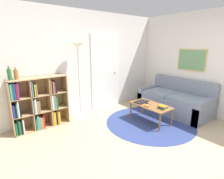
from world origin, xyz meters
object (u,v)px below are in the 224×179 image
object	(u,v)px
bottle_middle	(16,74)
floor_lamp	(78,56)
coffee_table	(151,107)
bowl	(147,106)
laptop	(141,102)
bottle_left	(9,74)
bookshelf	(38,105)
couch	(175,101)

from	to	relation	value
bottle_middle	floor_lamp	bearing A→B (deg)	-5.16
coffee_table	bowl	size ratio (longest dim) A/B	8.64
coffee_table	bowl	distance (m)	0.18
bowl	bottle_middle	size ratio (longest dim) A/B	0.48
floor_lamp	coffee_table	size ratio (longest dim) A/B	1.90
bottle_middle	laptop	bearing A→B (deg)	-22.95
floor_lamp	coffee_table	bearing A→B (deg)	-44.77
bowl	bottle_left	size ratio (longest dim) A/B	0.42
laptop	bottle_left	bearing A→B (deg)	158.28
floor_lamp	bottle_middle	distance (m)	1.33
bottle_left	coffee_table	bearing A→B (deg)	-26.39
bookshelf	bowl	bearing A→B (deg)	-33.92
couch	coffee_table	world-z (taller)	couch
floor_lamp	couch	size ratio (longest dim) A/B	1.00
bottle_middle	couch	bearing A→B (deg)	-19.76
coffee_table	laptop	world-z (taller)	laptop
laptop	bottle_left	size ratio (longest dim) A/B	1.41
couch	bookshelf	bearing A→B (deg)	158.47
bottle_middle	bookshelf	bearing A→B (deg)	-1.13
bookshelf	laptop	size ratio (longest dim) A/B	3.12
bookshelf	floor_lamp	size ratio (longest dim) A/B	0.64
floor_lamp	laptop	world-z (taller)	floor_lamp
couch	bottle_middle	xyz separation A→B (m)	(-3.55, 1.27, 0.93)
laptop	bottle_left	distance (m)	2.87
bottle_middle	bowl	bearing A→B (deg)	-30.05
bowl	bottle_left	xyz separation A→B (m)	(-2.44, 1.33, 0.79)
bottle_left	bottle_middle	xyz separation A→B (m)	(0.11, 0.02, -0.01)
bookshelf	coffee_table	xyz separation A→B (m)	(2.15, -1.30, -0.15)
bottle_left	bottle_middle	bearing A→B (deg)	8.32
coffee_table	laptop	xyz separation A→B (m)	(-0.03, 0.27, 0.06)
laptop	bottle_middle	world-z (taller)	bottle_middle
bookshelf	bottle_left	bearing A→B (deg)	-178.73
laptop	bottle_middle	bearing A→B (deg)	157.05
bowl	bottle_middle	xyz separation A→B (m)	(-2.32, 1.34, 0.77)
couch	bottle_left	world-z (taller)	bottle_left
laptop	bowl	distance (m)	0.33
coffee_table	bottle_left	world-z (taller)	bottle_left
bottle_left	bottle_middle	distance (m)	0.11
laptop	bowl	size ratio (longest dim) A/B	3.36
couch	laptop	world-z (taller)	couch
bowl	coffee_table	bearing A→B (deg)	13.80
couch	coffee_table	size ratio (longest dim) A/B	1.91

